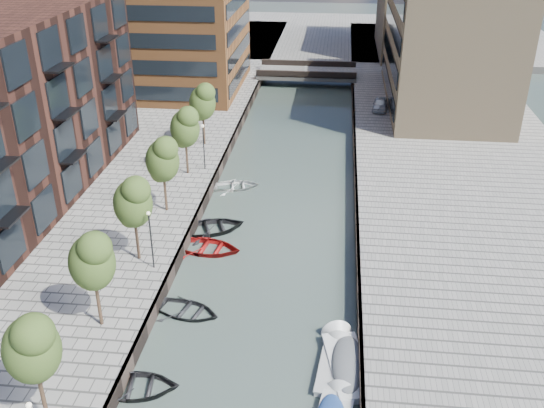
% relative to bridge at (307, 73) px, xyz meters
% --- Properties ---
extents(water, '(300.00, 300.00, 0.00)m').
position_rel_bridge_xyz_m(water, '(0.00, -32.00, -1.39)').
color(water, '#38473F').
rests_on(water, ground).
extents(quay_right, '(20.00, 140.00, 1.00)m').
position_rel_bridge_xyz_m(quay_right, '(16.00, -32.00, -0.89)').
color(quay_right, gray).
rests_on(quay_right, ground).
extents(quay_wall_left, '(0.25, 140.00, 1.00)m').
position_rel_bridge_xyz_m(quay_wall_left, '(-6.10, -32.00, -0.89)').
color(quay_wall_left, '#332823').
rests_on(quay_wall_left, ground).
extents(quay_wall_right, '(0.25, 140.00, 1.00)m').
position_rel_bridge_xyz_m(quay_wall_right, '(6.10, -32.00, -0.89)').
color(quay_wall_right, '#332823').
rests_on(quay_wall_right, ground).
extents(far_closure, '(80.00, 40.00, 1.00)m').
position_rel_bridge_xyz_m(far_closure, '(0.00, 28.00, -0.89)').
color(far_closure, gray).
rests_on(far_closure, ground).
extents(tan_block_near, '(12.00, 25.00, 14.00)m').
position_rel_bridge_xyz_m(tan_block_near, '(16.00, -10.00, 6.61)').
color(tan_block_near, tan).
rests_on(tan_block_near, quay_right).
extents(bridge, '(13.00, 6.00, 1.30)m').
position_rel_bridge_xyz_m(bridge, '(0.00, 0.00, 0.00)').
color(bridge, gray).
rests_on(bridge, ground).
extents(tree_1, '(2.50, 2.50, 5.95)m').
position_rel_bridge_xyz_m(tree_1, '(-8.50, -61.00, 3.92)').
color(tree_1, '#382619').
rests_on(tree_1, quay_left).
extents(tree_2, '(2.50, 2.50, 5.95)m').
position_rel_bridge_xyz_m(tree_2, '(-8.50, -54.00, 3.92)').
color(tree_2, '#382619').
rests_on(tree_2, quay_left).
extents(tree_3, '(2.50, 2.50, 5.95)m').
position_rel_bridge_xyz_m(tree_3, '(-8.50, -47.00, 3.92)').
color(tree_3, '#382619').
rests_on(tree_3, quay_left).
extents(tree_4, '(2.50, 2.50, 5.95)m').
position_rel_bridge_xyz_m(tree_4, '(-8.50, -40.00, 3.92)').
color(tree_4, '#382619').
rests_on(tree_4, quay_left).
extents(tree_5, '(2.50, 2.50, 5.95)m').
position_rel_bridge_xyz_m(tree_5, '(-8.50, -33.00, 3.92)').
color(tree_5, '#382619').
rests_on(tree_5, quay_left).
extents(tree_6, '(2.50, 2.50, 5.95)m').
position_rel_bridge_xyz_m(tree_6, '(-8.50, -26.00, 3.92)').
color(tree_6, '#382619').
rests_on(tree_6, quay_left).
extents(lamp_1, '(0.24, 0.24, 4.12)m').
position_rel_bridge_xyz_m(lamp_1, '(-7.20, -48.00, 2.12)').
color(lamp_1, black).
rests_on(lamp_1, quay_left).
extents(lamp_2, '(0.24, 0.24, 4.12)m').
position_rel_bridge_xyz_m(lamp_2, '(-7.20, -32.00, 2.12)').
color(lamp_2, black).
rests_on(lamp_2, quay_left).
extents(sloop_0, '(4.91, 3.76, 0.94)m').
position_rel_bridge_xyz_m(sloop_0, '(-5.40, -57.86, -1.39)').
color(sloop_0, black).
rests_on(sloop_0, ground).
extents(sloop_1, '(4.74, 3.90, 0.85)m').
position_rel_bridge_xyz_m(sloop_1, '(-4.26, -51.27, -1.39)').
color(sloop_1, '#242427').
rests_on(sloop_1, ground).
extents(sloop_2, '(5.28, 4.08, 1.01)m').
position_rel_bridge_xyz_m(sloop_2, '(-4.53, -44.00, -1.39)').
color(sloop_2, '#9F1211').
rests_on(sloop_2, ground).
extents(sloop_3, '(4.76, 3.90, 0.86)m').
position_rel_bridge_xyz_m(sloop_3, '(-4.22, -33.55, -1.39)').
color(sloop_3, white).
rests_on(sloop_3, ground).
extents(sloop_4, '(6.19, 5.42, 1.07)m').
position_rel_bridge_xyz_m(sloop_4, '(-4.81, -41.17, -1.39)').
color(sloop_4, black).
rests_on(sloop_4, ground).
extents(motorboat_2, '(2.01, 4.66, 1.51)m').
position_rel_bridge_xyz_m(motorboat_2, '(4.74, -54.73, -1.30)').
color(motorboat_2, '#BBBCBA').
rests_on(motorboat_2, ground).
extents(motorboat_4, '(3.00, 5.77, 1.83)m').
position_rel_bridge_xyz_m(motorboat_4, '(5.29, -54.64, -1.17)').
color(motorboat_4, white).
rests_on(motorboat_4, ground).
extents(car, '(1.97, 4.01, 1.32)m').
position_rel_bridge_xyz_m(car, '(8.99, -13.56, 0.27)').
color(car, silver).
rests_on(car, quay_right).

